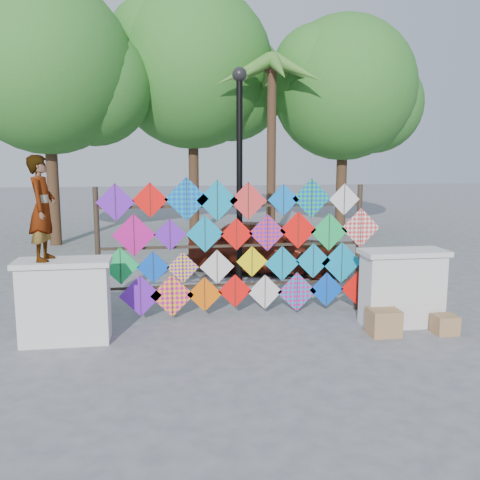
{
  "coord_description": "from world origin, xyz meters",
  "views": [
    {
      "loc": [
        -1.26,
        -8.32,
        2.84
      ],
      "look_at": [
        0.1,
        0.6,
        1.38
      ],
      "focal_mm": 40.0,
      "sensor_mm": 36.0,
      "label": 1
    }
  ],
  "objects_px": {
    "kite_rack": "(239,248)",
    "lamppost": "(239,162)",
    "vendor_woman": "(42,208)",
    "sedan": "(268,246)"
  },
  "relations": [
    {
      "from": "vendor_woman",
      "to": "sedan",
      "type": "height_order",
      "value": "vendor_woman"
    },
    {
      "from": "vendor_woman",
      "to": "lamppost",
      "type": "bearing_deg",
      "value": -50.85
    },
    {
      "from": "lamppost",
      "to": "vendor_woman",
      "type": "bearing_deg",
      "value": -145.9
    },
    {
      "from": "kite_rack",
      "to": "vendor_woman",
      "type": "relative_size",
      "value": 3.23
    },
    {
      "from": "kite_rack",
      "to": "lamppost",
      "type": "xyz_separation_m",
      "value": [
        0.2,
        1.27,
        1.47
      ]
    },
    {
      "from": "kite_rack",
      "to": "lamppost",
      "type": "bearing_deg",
      "value": 81.22
    },
    {
      "from": "sedan",
      "to": "lamppost",
      "type": "xyz_separation_m",
      "value": [
        -1.01,
        -2.07,
        2.04
      ]
    },
    {
      "from": "vendor_woman",
      "to": "sedan",
      "type": "xyz_separation_m",
      "value": [
        4.26,
        4.27,
        -1.4
      ]
    },
    {
      "from": "kite_rack",
      "to": "sedan",
      "type": "bearing_deg",
      "value": 70.2
    },
    {
      "from": "vendor_woman",
      "to": "sedan",
      "type": "bearing_deg",
      "value": -39.84
    }
  ]
}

